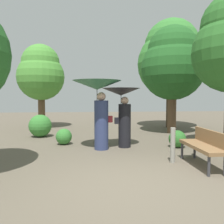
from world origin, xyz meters
name	(u,v)px	position (x,y,z in m)	size (l,w,h in m)	color
ground_plane	(129,182)	(0.00, 0.00, 0.00)	(40.00, 40.00, 0.00)	brown
person_left	(98,98)	(-0.46, 2.74, 1.57)	(1.47, 1.47, 2.09)	navy
person_right	(122,105)	(0.31, 2.97, 1.34)	(1.20, 1.20, 1.88)	black
park_bench	(205,144)	(1.91, 0.82, 0.51)	(0.50, 1.50, 0.83)	#38383D
tree_near_left	(41,73)	(-3.19, 7.84, 2.83)	(2.38, 2.38, 4.27)	brown
tree_near_right	(171,58)	(3.51, 7.39, 3.60)	(3.48, 3.48, 5.60)	#42301E
tree_far_back	(173,63)	(2.90, 5.59, 3.08)	(2.76, 2.76, 4.70)	brown
bush_path_left	(64,137)	(-1.60, 3.56, 0.27)	(0.54, 0.54, 0.54)	#387F33
bush_path_right	(40,126)	(-2.70, 5.13, 0.45)	(0.90, 0.90, 0.90)	#387F33
bush_behind_bench	(177,139)	(2.03, 2.75, 0.27)	(0.55, 0.55, 0.55)	#2D6B28
path_marker_post	(173,145)	(1.27, 1.15, 0.43)	(0.12, 0.12, 0.86)	gray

